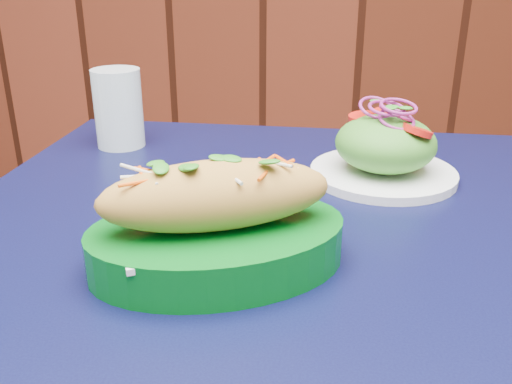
# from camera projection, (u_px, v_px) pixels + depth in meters

# --- Properties ---
(cafe_table) EXTENTS (0.81, 0.81, 0.75)m
(cafe_table) POSITION_uv_depth(u_px,v_px,m) (281.00, 290.00, 0.68)
(cafe_table) COLOR black
(cafe_table) RESTS_ON ground
(banh_mi_basket) EXTENTS (0.30, 0.25, 0.12)m
(banh_mi_basket) POSITION_uv_depth(u_px,v_px,m) (217.00, 224.00, 0.55)
(banh_mi_basket) COLOR #035A15
(banh_mi_basket) RESTS_ON cafe_table
(salad_plate) EXTENTS (0.20, 0.20, 0.11)m
(salad_plate) POSITION_uv_depth(u_px,v_px,m) (385.00, 149.00, 0.77)
(salad_plate) COLOR white
(salad_plate) RESTS_ON cafe_table
(water_glass) EXTENTS (0.08, 0.08, 0.12)m
(water_glass) POSITION_uv_depth(u_px,v_px,m) (118.00, 108.00, 0.90)
(water_glass) COLOR silver
(water_glass) RESTS_ON cafe_table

